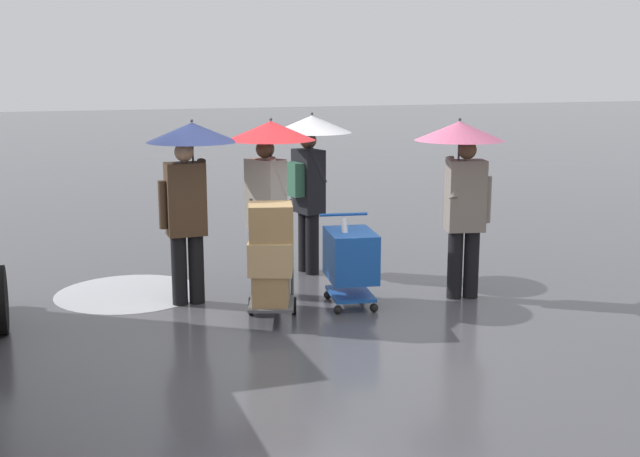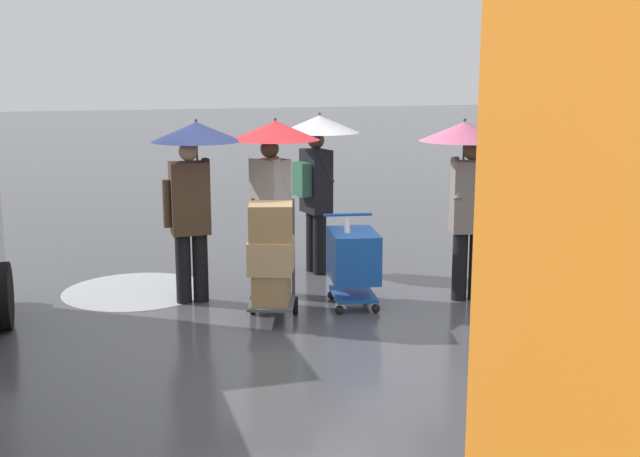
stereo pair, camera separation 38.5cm
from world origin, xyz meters
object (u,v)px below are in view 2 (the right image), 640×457
object	(u,v)px
pedestrian_black_side	(317,157)
pedestrian_white_side	(273,166)
hand_dolly_boxes	(271,255)
pedestrian_far_side	(194,168)
pedestrian_pink_side	(467,167)
shopping_cart_vendor	(353,258)

from	to	relation	value
pedestrian_black_side	pedestrian_white_side	world-z (taller)	same
hand_dolly_boxes	pedestrian_white_side	xyz separation A→B (m)	(-0.27, -1.01, 0.83)
pedestrian_black_side	pedestrian_far_side	distance (m)	1.94
hand_dolly_boxes	pedestrian_far_side	xyz separation A→B (m)	(0.66, -1.02, 0.83)
pedestrian_black_side	pedestrian_far_side	xyz separation A→B (m)	(1.74, 0.87, 0.01)
pedestrian_pink_side	pedestrian_white_side	xyz separation A→B (m)	(2.10, -0.82, 0.00)
shopping_cart_vendor	hand_dolly_boxes	bearing A→B (deg)	16.95
hand_dolly_boxes	pedestrian_pink_side	bearing A→B (deg)	-175.53
hand_dolly_boxes	pedestrian_far_side	distance (m)	1.48
shopping_cart_vendor	pedestrian_white_side	bearing A→B (deg)	-41.83
pedestrian_black_side	pedestrian_pink_side	bearing A→B (deg)	127.29
shopping_cart_vendor	hand_dolly_boxes	xyz separation A→B (m)	(1.04, 0.32, 0.18)
shopping_cart_vendor	pedestrian_black_side	xyz separation A→B (m)	(-0.04, -1.57, 1.00)
pedestrian_black_side	pedestrian_far_side	bearing A→B (deg)	26.51
pedestrian_pink_side	pedestrian_black_side	bearing A→B (deg)	-52.71
pedestrian_pink_side	pedestrian_black_side	xyz separation A→B (m)	(1.30, -1.70, -0.01)
shopping_cart_vendor	pedestrian_pink_side	world-z (taller)	pedestrian_pink_side
hand_dolly_boxes	pedestrian_white_side	world-z (taller)	pedestrian_white_side
hand_dolly_boxes	pedestrian_far_side	size ratio (longest dim) A/B	0.61
pedestrian_black_side	hand_dolly_boxes	bearing A→B (deg)	60.26
pedestrian_far_side	hand_dolly_boxes	bearing A→B (deg)	122.87
pedestrian_black_side	pedestrian_far_side	size ratio (longest dim) A/B	1.00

